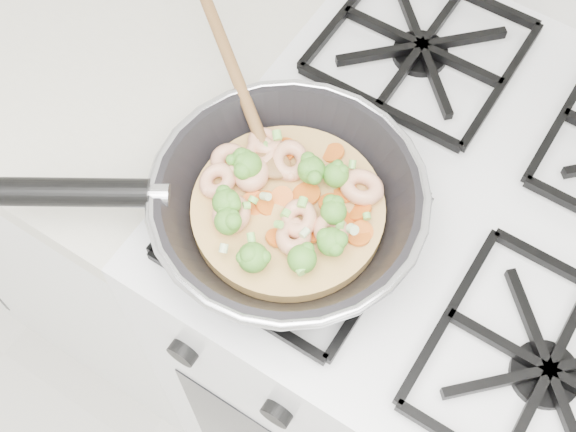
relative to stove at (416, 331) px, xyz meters
The scene contains 3 objects.
stove is the anchor object (origin of this frame).
counter_left 0.80m from the stove, behind, with size 1.00×0.60×0.90m.
skillet 0.54m from the stove, 137.35° to the right, with size 0.43×0.37×0.10m.
Camera 1 is at (0.05, 1.22, 1.65)m, focal length 47.28 mm.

